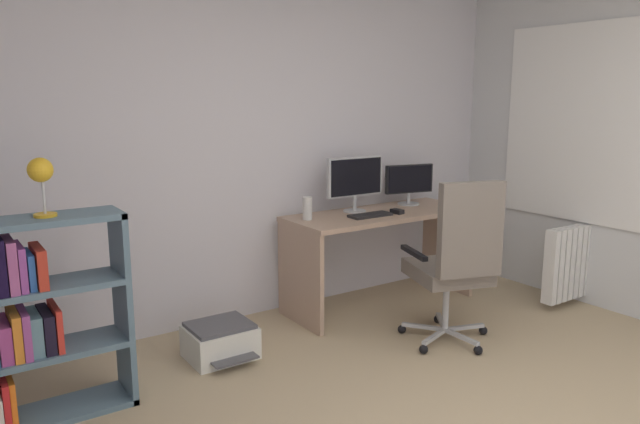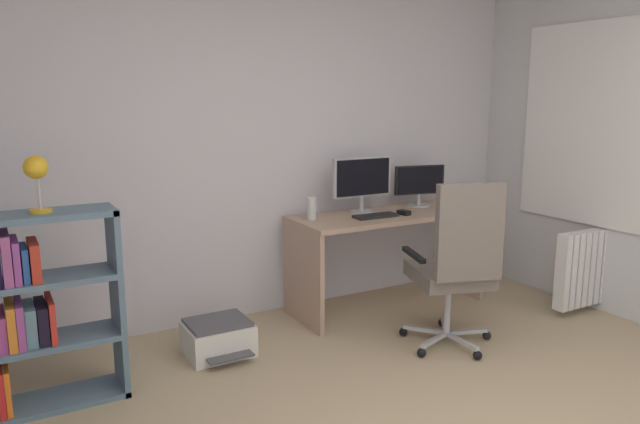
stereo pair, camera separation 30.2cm
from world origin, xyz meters
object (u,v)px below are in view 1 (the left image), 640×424
bookshelf (31,320)px  printer (220,341)px  monitor_main (355,179)px  monitor_secondary (409,181)px  computer_mouse (397,211)px  desk_lamp (41,175)px  keyboard (370,215)px  desktop_speaker (307,208)px  desk (381,236)px  office_chair (456,259)px  radiator (575,261)px

bookshelf → printer: (1.10, 0.16, -0.44)m
bookshelf → printer: size_ratio=2.45×
monitor_main → monitor_secondary: size_ratio=1.19×
monitor_secondary → printer: bearing=-170.4°
computer_mouse → printer: size_ratio=0.23×
desk_lamp → keyboard: bearing=6.7°
monitor_main → desktop_speaker: (-0.47, -0.05, -0.17)m
desktop_speaker → desk: bearing=-6.6°
keyboard → office_chair: (0.07, -0.82, -0.16)m
office_chair → radiator: bearing=1.7°
office_chair → printer: bearing=152.6°
computer_mouse → desktop_speaker: 0.73m
keyboard → radiator: (1.49, -0.77, -0.42)m
computer_mouse → bookshelf: bearing=178.1°
monitor_main → radiator: size_ratio=0.74×
monitor_main → desk_lamp: 2.37m
monitor_main → radiator: 1.89m
desk_lamp → radiator: bearing=-7.6°
monitor_secondary → printer: (-1.88, -0.32, -0.84)m
bookshelf → printer: bearing=8.5°
desk → computer_mouse: computer_mouse is taller
computer_mouse → radiator: 1.51m
monitor_secondary → desk_lamp: size_ratio=1.46×
bookshelf → radiator: size_ratio=1.53×
radiator → keyboard: bearing=152.5°
bookshelf → desk: bearing=8.0°
office_chair → radiator: size_ratio=1.64×
desk → printer: size_ratio=3.55×
monitor_secondary → bookshelf: monitor_secondary is taller
desktop_speaker → bookshelf: size_ratio=0.16×
keyboard → printer: 1.46m
desktop_speaker → office_chair: size_ratio=0.15×
computer_mouse → printer: bearing=175.8°
computer_mouse → radiator: (1.24, -0.74, -0.42)m
keyboard → bookshelf: 2.42m
monitor_secondary → desktop_speaker: monitor_secondary is taller
desk → monitor_main: bearing=143.8°
office_chair → computer_mouse: bearing=77.4°
desktop_speaker → printer: size_ratio=0.39×
desk → computer_mouse: size_ratio=15.44×
monitor_secondary → desk_lamp: bearing=-170.5°
printer → desk_lamp: bearing=-170.7°
desktop_speaker → radiator: desktop_speaker is taller
printer → keyboard: bearing=4.7°
desk → radiator: bearing=-33.5°
monitor_secondary → keyboard: 0.65m
desk_lamp → desk: bearing=8.3°
computer_mouse → desktop_speaker: size_ratio=0.59×
monitor_secondary → desktop_speaker: 1.05m
desk → monitor_main: (-0.17, 0.12, 0.46)m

